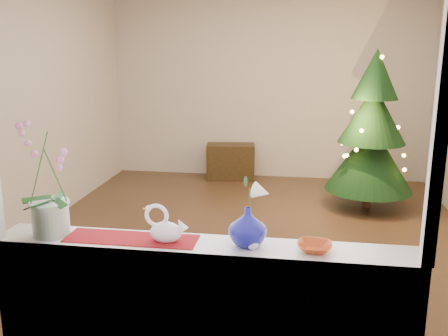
{
  "coord_description": "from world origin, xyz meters",
  "views": [
    {
      "loc": [
        0.48,
        -4.73,
        1.92
      ],
      "look_at": [
        -0.04,
        -1.4,
        1.08
      ],
      "focal_mm": 40.0,
      "sensor_mm": 36.0,
      "label": 1
    }
  ],
  "objects_px": {
    "amber_dish": "(314,248)",
    "xmas_tree": "(372,130)",
    "blue_vase": "(248,224)",
    "side_table": "(231,162)",
    "orchid_pot": "(47,179)",
    "swan": "(166,224)",
    "paperweight": "(252,243)"
  },
  "relations": [
    {
      "from": "amber_dish",
      "to": "xmas_tree",
      "type": "xyz_separation_m",
      "value": [
        0.74,
        3.62,
        -0.0
      ]
    },
    {
      "from": "blue_vase",
      "to": "side_table",
      "type": "distance_m",
      "value": 4.73
    },
    {
      "from": "orchid_pot",
      "to": "amber_dish",
      "type": "relative_size",
      "value": 4.2
    },
    {
      "from": "orchid_pot",
      "to": "swan",
      "type": "xyz_separation_m",
      "value": [
        0.64,
        -0.01,
        -0.21
      ]
    },
    {
      "from": "orchid_pot",
      "to": "side_table",
      "type": "height_order",
      "value": "orchid_pot"
    },
    {
      "from": "orchid_pot",
      "to": "swan",
      "type": "distance_m",
      "value": 0.67
    },
    {
      "from": "swan",
      "to": "amber_dish",
      "type": "xyz_separation_m",
      "value": [
        0.76,
        -0.0,
        -0.08
      ]
    },
    {
      "from": "amber_dish",
      "to": "xmas_tree",
      "type": "height_order",
      "value": "xmas_tree"
    },
    {
      "from": "orchid_pot",
      "to": "side_table",
      "type": "relative_size",
      "value": 0.9
    },
    {
      "from": "amber_dish",
      "to": "swan",
      "type": "bearing_deg",
      "value": 179.77
    },
    {
      "from": "blue_vase",
      "to": "paperweight",
      "type": "distance_m",
      "value": 0.1
    },
    {
      "from": "swan",
      "to": "xmas_tree",
      "type": "relative_size",
      "value": 0.12
    },
    {
      "from": "paperweight",
      "to": "blue_vase",
      "type": "bearing_deg",
      "value": 121.37
    },
    {
      "from": "blue_vase",
      "to": "xmas_tree",
      "type": "bearing_deg",
      "value": 73.36
    },
    {
      "from": "paperweight",
      "to": "xmas_tree",
      "type": "distance_m",
      "value": 3.79
    },
    {
      "from": "orchid_pot",
      "to": "blue_vase",
      "type": "relative_size",
      "value": 2.66
    },
    {
      "from": "swan",
      "to": "side_table",
      "type": "xyz_separation_m",
      "value": [
        -0.32,
        4.63,
        -0.76
      ]
    },
    {
      "from": "swan",
      "to": "amber_dish",
      "type": "bearing_deg",
      "value": -8.15
    },
    {
      "from": "swan",
      "to": "xmas_tree",
      "type": "bearing_deg",
      "value": 59.59
    },
    {
      "from": "side_table",
      "to": "xmas_tree",
      "type": "bearing_deg",
      "value": -36.31
    },
    {
      "from": "xmas_tree",
      "to": "orchid_pot",
      "type": "bearing_deg",
      "value": -120.59
    },
    {
      "from": "side_table",
      "to": "orchid_pot",
      "type": "bearing_deg",
      "value": -101.08
    },
    {
      "from": "blue_vase",
      "to": "side_table",
      "type": "height_order",
      "value": "blue_vase"
    },
    {
      "from": "side_table",
      "to": "swan",
      "type": "bearing_deg",
      "value": -93.2
    },
    {
      "from": "xmas_tree",
      "to": "side_table",
      "type": "xyz_separation_m",
      "value": [
        -1.81,
        1.01,
        -0.68
      ]
    },
    {
      "from": "amber_dish",
      "to": "side_table",
      "type": "bearing_deg",
      "value": 103.05
    },
    {
      "from": "swan",
      "to": "paperweight",
      "type": "bearing_deg",
      "value": -11.66
    },
    {
      "from": "swan",
      "to": "paperweight",
      "type": "distance_m",
      "value": 0.46
    },
    {
      "from": "paperweight",
      "to": "amber_dish",
      "type": "height_order",
      "value": "paperweight"
    },
    {
      "from": "orchid_pot",
      "to": "paperweight",
      "type": "distance_m",
      "value": 1.12
    },
    {
      "from": "amber_dish",
      "to": "side_table",
      "type": "relative_size",
      "value": 0.21
    },
    {
      "from": "amber_dish",
      "to": "side_table",
      "type": "xyz_separation_m",
      "value": [
        -1.07,
        4.63,
        -0.68
      ]
    }
  ]
}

